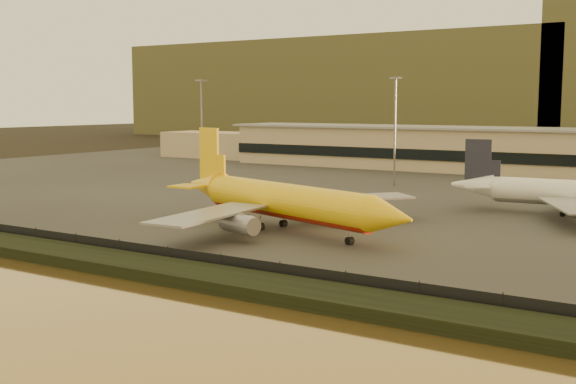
# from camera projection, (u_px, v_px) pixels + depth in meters

# --- Properties ---
(ground) EXTENTS (900.00, 900.00, 0.00)m
(ground) POSITION_uv_depth(u_px,v_px,m) (221.00, 247.00, 98.49)
(ground) COLOR black
(ground) RESTS_ON ground
(embankment) EXTENTS (320.00, 7.00, 1.40)m
(embankment) POSITION_uv_depth(u_px,v_px,m) (132.00, 266.00, 84.14)
(embankment) COLOR black
(embankment) RESTS_ON ground
(tarmac) EXTENTS (320.00, 220.00, 0.20)m
(tarmac) POSITION_uv_depth(u_px,v_px,m) (456.00, 182.00, 178.18)
(tarmac) COLOR #2D2D2D
(tarmac) RESTS_ON ground
(perimeter_fence) EXTENTS (300.00, 0.05, 2.20)m
(perimeter_fence) POSITION_uv_depth(u_px,v_px,m) (156.00, 254.00, 87.42)
(perimeter_fence) COLOR black
(perimeter_fence) RESTS_ON tarmac
(terminal_building) EXTENTS (202.00, 25.00, 12.60)m
(terminal_building) POSITION_uv_depth(u_px,v_px,m) (444.00, 149.00, 210.76)
(terminal_building) COLOR tan
(terminal_building) RESTS_ON tarmac
(apron_light_masts) EXTENTS (152.20, 12.20, 25.40)m
(apron_light_masts) POSITION_uv_depth(u_px,v_px,m) (495.00, 122.00, 151.54)
(apron_light_masts) COLOR slate
(apron_light_masts) RESTS_ON tarmac
(distant_hills) EXTENTS (470.00, 160.00, 70.00)m
(distant_hills) POSITION_uv_depth(u_px,v_px,m) (573.00, 81.00, 390.91)
(distant_hills) COLOR brown
(distant_hills) RESTS_ON ground
(dhl_cargo_jet) EXTENTS (49.71, 47.42, 15.17)m
(dhl_cargo_jet) POSITION_uv_depth(u_px,v_px,m) (283.00, 201.00, 109.35)
(dhl_cargo_jet) COLOR yellow
(dhl_cargo_jet) RESTS_ON tarmac
(gse_vehicle_yellow) EXTENTS (3.93, 2.31, 1.66)m
(gse_vehicle_yellow) POSITION_uv_depth(u_px,v_px,m) (332.00, 211.00, 124.39)
(gse_vehicle_yellow) COLOR yellow
(gse_vehicle_yellow) RESTS_ON tarmac
(gse_vehicle_white) EXTENTS (3.71, 2.54, 1.53)m
(gse_vehicle_white) POSITION_uv_depth(u_px,v_px,m) (226.00, 195.00, 146.65)
(gse_vehicle_white) COLOR white
(gse_vehicle_white) RESTS_ON tarmac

